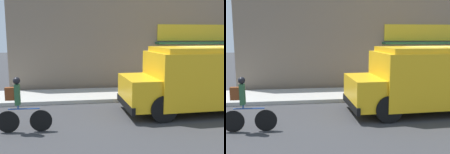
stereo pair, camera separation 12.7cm
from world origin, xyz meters
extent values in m
plane|color=#38383A|center=(0.00, 0.00, 0.00)|extent=(70.00, 70.00, 0.00)
cube|color=#ADAAA3|center=(0.00, 1.21, 0.08)|extent=(28.00, 2.42, 0.15)
cube|color=#756656|center=(0.00, 2.74, 2.32)|extent=(17.12, 0.18, 4.64)
cube|color=gold|center=(0.87, 2.63, 2.87)|extent=(4.22, 0.05, 0.83)
cube|color=#235633|center=(0.87, 2.35, 2.35)|extent=(4.43, 0.61, 0.10)
cube|color=yellow|center=(-0.60, -1.61, 1.23)|extent=(4.54, 2.40, 1.84)
cube|color=yellow|center=(-3.32, -1.70, 0.81)|extent=(1.06, 2.10, 1.01)
cube|color=yellow|center=(-0.60, -1.61, 2.23)|extent=(4.17, 2.21, 0.17)
cube|color=black|center=(-3.78, -1.72, 0.40)|extent=(0.19, 2.21, 0.24)
cube|color=red|center=(-1.87, -0.27, 1.32)|extent=(0.04, 0.44, 0.44)
cylinder|color=black|center=(-2.81, -0.72, 0.44)|extent=(0.88, 0.29, 0.87)
cylinder|color=black|center=(-2.75, -2.65, 0.44)|extent=(0.88, 0.29, 0.87)
cylinder|color=black|center=(0.56, -0.60, 0.44)|extent=(0.88, 0.29, 0.87)
cylinder|color=black|center=(-6.47, -2.90, 0.31)|extent=(0.63, 0.07, 0.63)
cylinder|color=black|center=(-7.38, -2.86, 0.31)|extent=(0.63, 0.07, 0.63)
cylinder|color=#234793|center=(-6.92, -2.88, 0.68)|extent=(0.86, 0.07, 0.04)
cylinder|color=#234793|center=(-7.08, -2.87, 0.74)|extent=(0.04, 0.04, 0.12)
cube|color=#2D5B38|center=(-7.08, -2.87, 1.09)|extent=(0.13, 0.20, 0.58)
sphere|color=black|center=(-7.08, -2.87, 1.49)|extent=(0.20, 0.20, 0.20)
cube|color=brown|center=(-7.27, -2.86, 1.12)|extent=(0.27, 0.15, 0.36)
camera|label=1|loc=(-5.55, -10.30, 2.70)|focal=42.00mm
camera|label=2|loc=(-5.43, -10.31, 2.70)|focal=42.00mm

